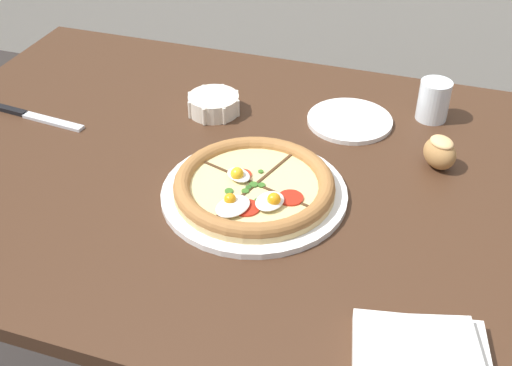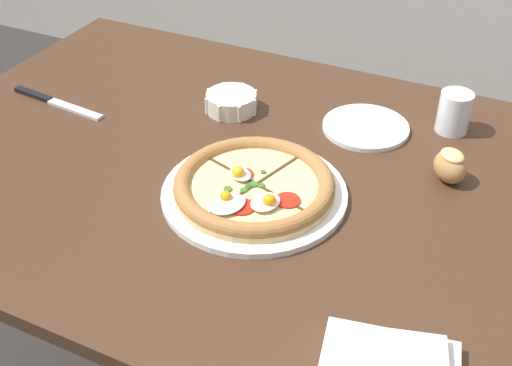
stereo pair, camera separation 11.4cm
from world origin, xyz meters
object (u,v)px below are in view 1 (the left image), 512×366
pizza (256,188)px  water_glass (433,103)px  knife_main (32,116)px  side_saucer (350,121)px  ramekin_bowl (214,104)px  napkin_folded (422,360)px  dining_table (266,207)px  bread_piece_mid (440,152)px

pizza → water_glass: size_ratio=3.87×
knife_main → side_saucer: (0.65, 0.20, 0.00)m
ramekin_bowl → napkin_folded: ramekin_bowl is taller
water_glass → ramekin_bowl: bearing=-164.7°
ramekin_bowl → side_saucer: (0.29, 0.05, -0.02)m
dining_table → knife_main: (-0.54, 0.04, 0.09)m
pizza → side_saucer: (0.11, 0.31, -0.01)m
knife_main → ramekin_bowl: bearing=27.1°
knife_main → pizza: bearing=-6.1°
pizza → bread_piece_mid: bread_piece_mid is taller
napkin_folded → knife_main: 0.96m
napkin_folded → knife_main: bearing=155.5°
bread_piece_mid → knife_main: bread_piece_mid is taller
pizza → ramekin_bowl: size_ratio=2.83×
dining_table → bread_piece_mid: (0.30, 0.13, 0.12)m
ramekin_bowl → knife_main: (-0.36, -0.14, -0.02)m
napkin_folded → side_saucer: (-0.22, 0.59, -0.01)m
water_glass → knife_main: bearing=-161.8°
pizza → knife_main: pizza is taller
dining_table → napkin_folded: bearing=-47.6°
side_saucer → napkin_folded: bearing=-69.8°
dining_table → pizza: 0.13m
napkin_folded → bread_piece_mid: 0.49m
pizza → side_saucer: bearing=70.6°
dining_table → pizza: bearing=-87.4°
napkin_folded → water_glass: size_ratio=2.39×
water_glass → napkin_folded: bearing=-85.1°
dining_table → knife_main: bearing=176.2°
pizza → side_saucer: size_ratio=1.86×
dining_table → napkin_folded: 0.50m
ramekin_bowl → knife_main: size_ratio=0.47×
side_saucer → ramekin_bowl: bearing=-170.1°
pizza → napkin_folded: bearing=-41.1°
bread_piece_mid → dining_table: bearing=-157.7°
ramekin_bowl → knife_main: 0.39m
napkin_folded → bread_piece_mid: bearing=93.0°
ramekin_bowl → napkin_folded: size_ratio=0.57×
napkin_folded → knife_main: size_ratio=0.81×
bread_piece_mid → knife_main: bearing=-174.0°
dining_table → water_glass: water_glass is taller
knife_main → dining_table: bearing=1.6°
pizza → knife_main: size_ratio=1.32×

